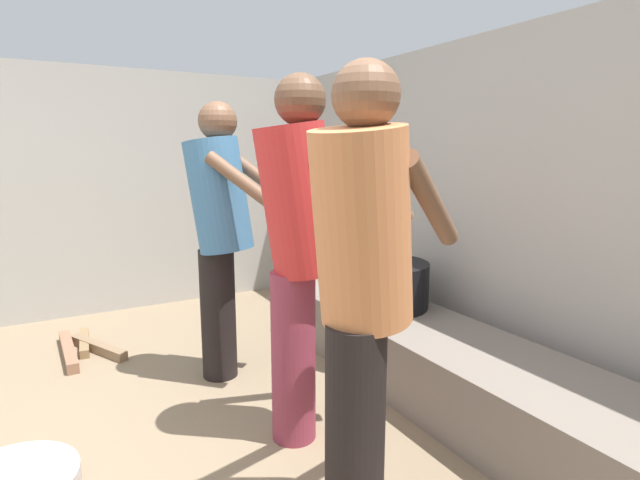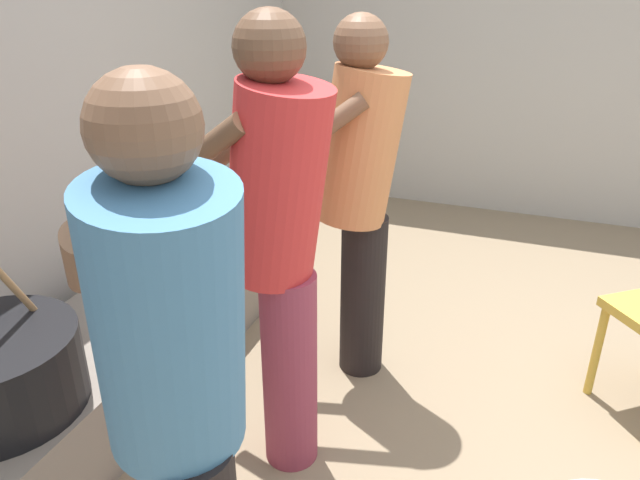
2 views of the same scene
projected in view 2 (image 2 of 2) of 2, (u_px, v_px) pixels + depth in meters
The scene contains 7 objects.
ground_plane at pixel (539, 463), 2.24m from camera, with size 10.96×10.96×0.00m, color #847056.
block_enclosure_rear at pixel (21, 157), 2.55m from camera, with size 5.68×0.20×1.94m, color #ADA8A0.
block_enclosure_right at pixel (571, 85), 4.18m from camera, with size 0.20×4.75×1.94m, color #ADA8A0.
hearth_ledge at pixel (125, 351), 2.60m from camera, with size 2.71×0.60×0.36m, color slate.
cook_in_blue_shirt at pixel (178, 391), 1.25m from camera, with size 0.68×0.69×1.56m.
cook_in_orange_shirt at pixel (358, 186), 2.43m from camera, with size 0.59×0.73×1.57m.
cook_in_red_shirt at pixel (277, 233), 1.92m from camera, with size 0.42×0.71×1.62m.
Camera 2 is at (-1.87, 0.20, 1.70)m, focal length 33.08 mm.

